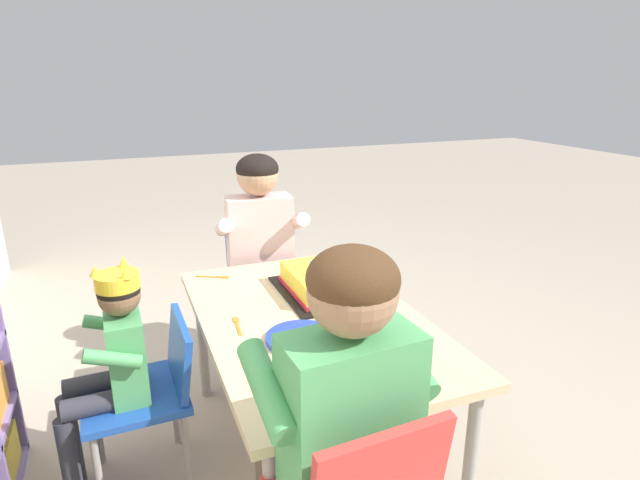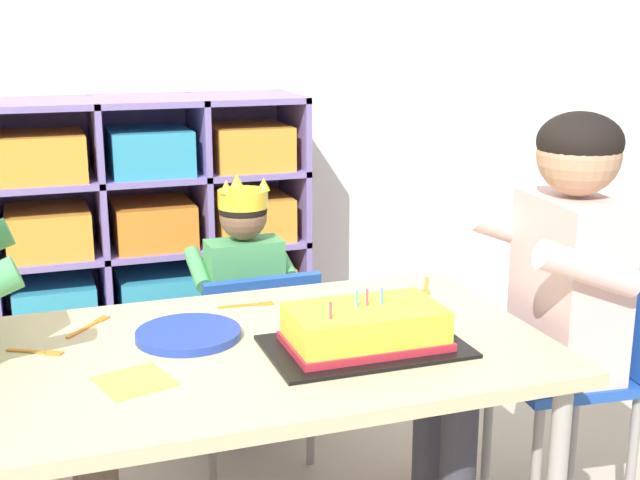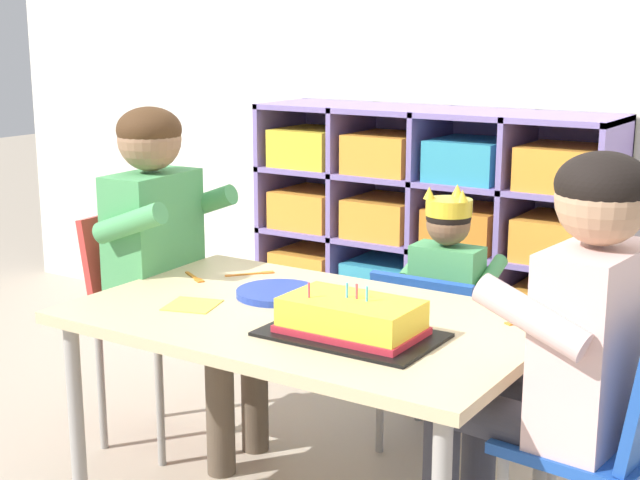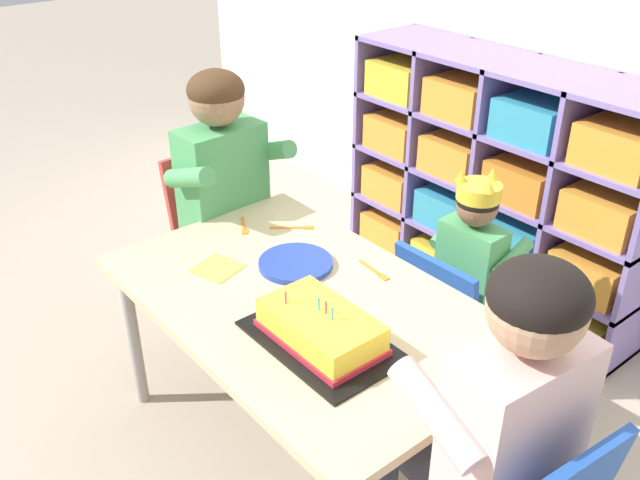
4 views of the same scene
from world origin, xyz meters
The scene contains 13 objects.
storage_cubby_shelf centered at (-0.24, 1.18, 0.47)m, with size 1.36×0.35×1.00m.
activity_table centered at (0.00, 0.00, 0.52)m, with size 1.18×0.73×0.57m.
classroom_chair_blue centered at (0.11, 0.55, 0.36)m, with size 0.36×0.36×0.59m.
child_with_crown centered at (0.10, 0.65, 0.51)m, with size 0.30×0.31×0.82m.
classroom_chair_guest_side centered at (0.78, -0.03, 0.44)m, with size 0.36×0.35×0.71m.
guest_at_table_side centered at (0.67, -0.02, 0.65)m, with size 0.45×0.43×1.04m.
birthday_cake_on_tray centered at (0.19, -0.09, 0.61)m, with size 0.41×0.26×0.13m.
paper_plate_stack centered at (-0.15, 0.09, 0.58)m, with size 0.23×0.23×0.02m, color #233DA3.
paper_napkin_square centered at (-0.29, -0.10, 0.58)m, with size 0.13×0.13×0.00m, color #F4DB4C.
fork_near_child_seat centered at (0.03, 0.25, 0.58)m, with size 0.14×0.03×0.00m.
fork_by_napkin centered at (0.49, 0.24, 0.58)m, with size 0.08×0.13×0.00m.
fork_near_cake_tray centered at (-0.46, 0.11, 0.58)m, with size 0.11×0.07×0.00m.
fork_beside_plate_stack centered at (-0.35, 0.23, 0.58)m, with size 0.10×0.12×0.00m.
Camera 2 is at (-0.44, -1.61, 1.23)m, focal length 47.06 mm.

